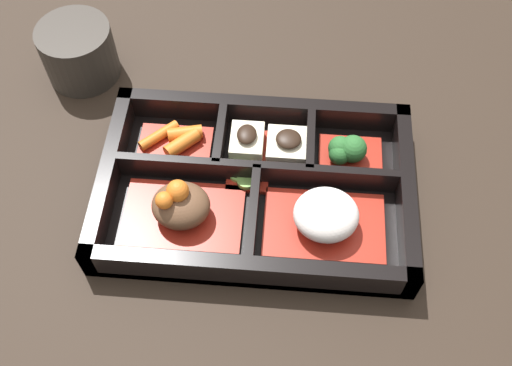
# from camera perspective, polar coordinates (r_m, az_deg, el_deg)

# --- Properties ---
(ground_plane) EXTENTS (3.00, 3.00, 0.00)m
(ground_plane) POSITION_cam_1_polar(r_m,az_deg,el_deg) (0.60, -0.00, -1.28)
(ground_plane) COLOR black
(bento_base) EXTENTS (0.30, 0.20, 0.01)m
(bento_base) POSITION_cam_1_polar(r_m,az_deg,el_deg) (0.59, -0.00, -1.03)
(bento_base) COLOR black
(bento_base) RESTS_ON ground_plane
(bento_rim) EXTENTS (0.30, 0.20, 0.04)m
(bento_rim) POSITION_cam_1_polar(r_m,az_deg,el_deg) (0.58, 0.06, -0.03)
(bento_rim) COLOR black
(bento_rim) RESTS_ON ground_plane
(bowl_rice) EXTENTS (0.11, 0.07, 0.04)m
(bowl_rice) POSITION_cam_1_polar(r_m,az_deg,el_deg) (0.56, 6.64, -3.29)
(bowl_rice) COLOR maroon
(bowl_rice) RESTS_ON bento_base
(bowl_stew) EXTENTS (0.11, 0.07, 0.05)m
(bowl_stew) POSITION_cam_1_polar(r_m,az_deg,el_deg) (0.56, -7.17, -2.29)
(bowl_stew) COLOR maroon
(bowl_stew) RESTS_ON bento_base
(bowl_greens) EXTENTS (0.06, 0.05, 0.03)m
(bowl_greens) POSITION_cam_1_polar(r_m,az_deg,el_deg) (0.61, 8.67, 2.98)
(bowl_greens) COLOR maroon
(bowl_greens) RESTS_ON bento_base
(bowl_tofu) EXTENTS (0.08, 0.05, 0.03)m
(bowl_tofu) POSITION_cam_1_polar(r_m,az_deg,el_deg) (0.60, 1.12, 3.62)
(bowl_tofu) COLOR maroon
(bowl_tofu) RESTS_ON bento_base
(bowl_carrots) EXTENTS (0.07, 0.05, 0.02)m
(bowl_carrots) POSITION_cam_1_polar(r_m,az_deg,el_deg) (0.62, -7.60, 3.93)
(bowl_carrots) COLOR maroon
(bowl_carrots) RESTS_ON bento_base
(bowl_pickles) EXTENTS (0.04, 0.03, 0.01)m
(bowl_pickles) POSITION_cam_1_polar(r_m,az_deg,el_deg) (0.59, -0.99, 0.55)
(bowl_pickles) COLOR maroon
(bowl_pickles) RESTS_ON bento_base
(tea_cup) EXTENTS (0.08, 0.08, 0.06)m
(tea_cup) POSITION_cam_1_polar(r_m,az_deg,el_deg) (0.70, -16.56, 11.96)
(tea_cup) COLOR #2D2823
(tea_cup) RESTS_ON ground_plane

